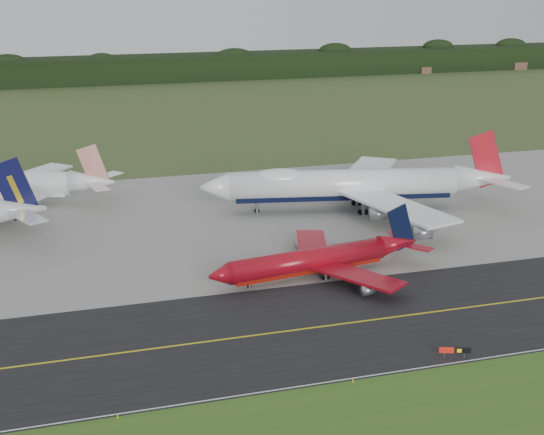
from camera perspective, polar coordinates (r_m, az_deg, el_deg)
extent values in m
plane|color=#394D23|center=(118.40, 3.02, -7.40)|extent=(600.00, 600.00, 0.00)
cube|color=black|center=(115.01, 3.68, -8.21)|extent=(400.00, 32.00, 0.02)
cube|color=gray|center=(164.05, -2.78, -0.04)|extent=(400.00, 78.00, 0.01)
cube|color=gold|center=(115.00, 3.68, -8.20)|extent=(400.00, 0.40, 0.00)
cube|color=silver|center=(102.28, 6.66, -11.85)|extent=(400.00, 0.25, 0.00)
cube|color=black|center=(380.22, -10.83, 10.91)|extent=(700.00, 24.00, 12.00)
cylinder|color=white|center=(168.12, 5.35, 2.54)|extent=(50.51, 15.32, 6.37)
cube|color=black|center=(168.68, 5.33, 1.86)|extent=(47.75, 13.30, 2.23)
cone|color=white|center=(165.15, -4.32, 2.29)|extent=(7.32, 7.40, 6.37)
cone|color=white|center=(176.74, 15.52, 2.88)|extent=(14.17, 8.66, 6.37)
ellipsoid|color=white|center=(165.59, 0.59, 3.01)|extent=(13.76, 7.67, 4.06)
cube|color=white|center=(157.10, 9.44, 0.84)|extent=(15.93, 29.76, 0.55)
cube|color=white|center=(183.60, 7.19, 3.44)|extent=(23.83, 28.40, 0.55)
cube|color=red|center=(175.97, 15.85, 4.25)|extent=(9.10, 2.15, 13.20)
cylinder|color=gray|center=(157.23, 7.97, 0.26)|extent=(3.91, 3.26, 2.68)
cylinder|color=gray|center=(182.64, 6.01, 2.84)|extent=(3.91, 3.26, 2.68)
cylinder|color=gray|center=(147.43, 11.25, -1.13)|extent=(3.91, 3.26, 2.68)
cylinder|color=gray|center=(195.51, 6.95, 3.82)|extent=(3.91, 3.26, 2.68)
cylinder|color=black|center=(167.18, -1.13, 0.53)|extent=(1.22, 0.71, 1.15)
cylinder|color=slate|center=(166.76, 6.89, 0.91)|extent=(1.04, 1.04, 4.26)
cylinder|color=black|center=(167.22, 6.87, 0.40)|extent=(1.23, 0.77, 1.15)
cylinder|color=slate|center=(173.31, 6.40, 1.59)|extent=(1.04, 1.04, 4.26)
cylinder|color=black|center=(173.76, 6.38, 1.10)|extent=(1.23, 0.77, 1.15)
cylinder|color=maroon|center=(131.34, 2.73, -3.23)|extent=(29.46, 8.32, 3.95)
cube|color=maroon|center=(131.81, 2.72, -3.75)|extent=(27.87, 7.12, 1.38)
cone|color=maroon|center=(125.09, -3.98, -4.37)|extent=(4.20, 4.46, 3.95)
cone|color=maroon|center=(140.23, 9.45, -1.94)|extent=(8.21, 5.07, 3.95)
cube|color=maroon|center=(127.34, 6.43, -4.37)|extent=(13.41, 16.46, 0.44)
cube|color=maroon|center=(140.50, 3.02, -2.10)|extent=(9.63, 17.09, 0.44)
cube|color=black|center=(139.56, 9.70, -0.75)|extent=(6.22, 1.25, 8.99)
cylinder|color=gray|center=(124.57, 7.21, -5.46)|extent=(2.38, 1.97, 1.66)
cylinder|color=gray|center=(143.98, 2.18, -2.03)|extent=(2.38, 1.97, 1.66)
cylinder|color=black|center=(128.02, -1.72, -5.19)|extent=(0.75, 0.42, 0.71)
cylinder|color=slate|center=(131.41, 4.06, -4.28)|extent=(0.63, 0.63, 2.04)
cylinder|color=black|center=(131.66, 4.06, -4.55)|extent=(0.76, 0.46, 0.71)
cylinder|color=slate|center=(134.95, 3.17, -3.65)|extent=(0.63, 0.63, 2.04)
cylinder|color=black|center=(135.19, 3.17, -3.91)|extent=(0.76, 0.46, 0.71)
cone|color=silver|center=(156.43, -18.87, 0.54)|extent=(12.86, 7.15, 6.35)
cube|color=#0C0E37|center=(155.21, -18.76, 2.03)|extent=(8.91, 1.08, 12.82)
cone|color=white|center=(176.81, -13.38, 2.63)|extent=(11.28, 8.10, 5.35)
cube|color=white|center=(192.34, -17.66, 3.08)|extent=(19.94, 21.02, 0.48)
cube|color=#B8260D|center=(175.80, -13.28, 3.72)|extent=(7.17, 2.58, 10.63)
cylinder|color=gray|center=(197.63, -17.25, 3.07)|extent=(3.45, 3.00, 2.25)
cylinder|color=slate|center=(186.81, -19.42, 1.72)|extent=(0.94, 0.94, 3.37)
cylinder|color=black|center=(187.13, -19.38, 1.37)|extent=(1.06, 0.74, 0.96)
cylinder|color=slate|center=(108.95, 12.83, -10.05)|extent=(0.11, 0.11, 0.64)
cylinder|color=slate|center=(109.51, 14.27, -10.02)|extent=(0.11, 0.11, 0.64)
cube|color=#A8140C|center=(108.66, 13.01, -9.71)|extent=(1.97, 0.78, 0.82)
cube|color=black|center=(109.02, 13.92, -9.69)|extent=(0.92, 0.44, 0.82)
cube|color=black|center=(109.25, 14.49, -9.67)|extent=(1.10, 0.50, 0.82)
cylinder|color=yellow|center=(95.00, -11.55, -14.50)|extent=(0.16, 0.16, 0.50)
cylinder|color=yellow|center=(100.87, 6.11, -12.14)|extent=(0.16, 0.16, 0.50)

